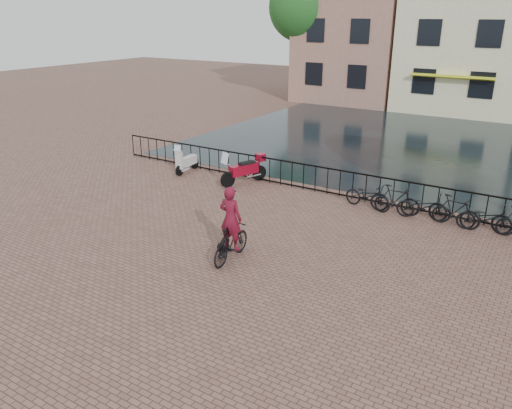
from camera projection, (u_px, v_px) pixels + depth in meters
The scene contains 15 objects.
ground at pixel (192, 286), 12.41m from camera, with size 100.00×100.00×0.00m, color brown.
canal_water at pixel (401, 143), 26.08m from camera, with size 20.00×20.00×0.00m, color black.
railing at pixel (327, 181), 18.55m from camera, with size 20.00×0.05×1.02m.
canal_house_left at pixel (362, 12), 37.54m from camera, with size 7.50×9.00×12.80m.
canal_house_mid at pixel (474, 20), 33.74m from camera, with size 8.00×9.50×11.80m.
tree_far_left at pixel (303, 7), 36.79m from camera, with size 5.04×5.04×9.27m.
cyclist at pixel (231, 228), 13.39m from camera, with size 0.81×1.85×2.49m.
dog at pixel (224, 247), 13.89m from camera, with size 0.54×0.84×0.54m.
motorcycle at pixel (244, 166), 19.60m from camera, with size 1.18×2.04×1.43m.
scooter at pixel (187, 157), 21.07m from camera, with size 0.55×1.48×1.35m.
parked_bike_0 at pixel (368, 196), 17.20m from camera, with size 0.60×1.72×0.90m, color black.
parked_bike_1 at pixel (395, 200), 16.71m from camera, with size 0.47×1.66×1.00m, color black.
parked_bike_2 at pixel (424, 207), 16.26m from camera, with size 0.60×1.72×0.90m, color black.
parked_bike_3 at pixel (454, 211), 15.77m from camera, with size 0.47×1.66×1.00m, color black.
parked_bike_4 at pixel (486, 219), 15.31m from camera, with size 0.60×1.72×0.90m, color black.
Camera 1 is at (7.13, -8.34, 6.36)m, focal length 35.00 mm.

